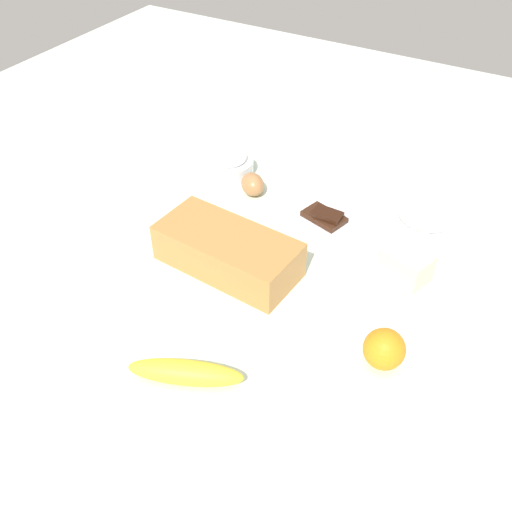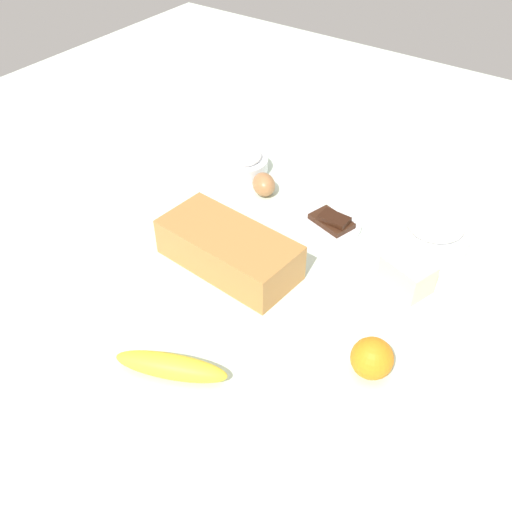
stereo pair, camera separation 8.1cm
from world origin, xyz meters
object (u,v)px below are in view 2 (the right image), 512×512
at_px(banana, 171,366).
at_px(egg_near_butter, 264,184).
at_px(loaf_pan, 229,249).
at_px(orange_fruit, 372,358).
at_px(butter_block, 407,275).
at_px(sugar_bowl, 243,162).
at_px(chocolate_plate, 331,223).
at_px(flour_bowl, 434,231).

xyz_separation_m(banana, egg_near_butter, (-0.17, 0.51, 0.01)).
relative_size(loaf_pan, orange_fruit, 4.11).
bearing_deg(butter_block, sugar_bowl, 163.41).
xyz_separation_m(loaf_pan, orange_fruit, (0.35, -0.08, -0.01)).
relative_size(banana, butter_block, 2.11).
xyz_separation_m(banana, chocolate_plate, (0.02, 0.49, -0.01)).
xyz_separation_m(loaf_pan, sugar_bowl, (-0.18, 0.29, -0.01)).
bearing_deg(flour_bowl, loaf_pan, -135.32).
height_order(egg_near_butter, chocolate_plate, egg_near_butter).
bearing_deg(egg_near_butter, loaf_pan, -70.56).
height_order(butter_block, chocolate_plate, butter_block).
xyz_separation_m(orange_fruit, butter_block, (-0.04, 0.22, -0.01)).
bearing_deg(orange_fruit, chocolate_plate, 129.03).
distance_m(banana, butter_block, 0.47).
bearing_deg(loaf_pan, chocolate_plate, 69.48).
distance_m(flour_bowl, butter_block, 0.15).
bearing_deg(sugar_bowl, loaf_pan, -58.10).
distance_m(sugar_bowl, butter_block, 0.52).
bearing_deg(flour_bowl, sugar_bowl, -179.29).
height_order(banana, orange_fruit, orange_fruit).
bearing_deg(banana, orange_fruit, 36.21).
height_order(flour_bowl, butter_block, flour_bowl).
distance_m(flour_bowl, chocolate_plate, 0.21).
xyz_separation_m(sugar_bowl, egg_near_butter, (0.10, -0.05, -0.00)).
bearing_deg(banana, egg_near_butter, 108.74).
distance_m(sugar_bowl, orange_fruit, 0.65).
height_order(loaf_pan, sugar_bowl, loaf_pan).
bearing_deg(loaf_pan, banana, -67.36).
distance_m(flour_bowl, banana, 0.61).
relative_size(banana, chocolate_plate, 1.46).
bearing_deg(orange_fruit, loaf_pan, 167.53).
bearing_deg(loaf_pan, flour_bowl, 49.22).
bearing_deg(chocolate_plate, loaf_pan, -115.06).
distance_m(loaf_pan, orange_fruit, 0.36).
height_order(flour_bowl, banana, flour_bowl).
bearing_deg(orange_fruit, banana, -143.79).
relative_size(egg_near_butter, chocolate_plate, 0.50).
distance_m(loaf_pan, flour_bowl, 0.43).
relative_size(loaf_pan, butter_block, 3.22).
distance_m(loaf_pan, banana, 0.28).
height_order(orange_fruit, egg_near_butter, orange_fruit).
height_order(flour_bowl, sugar_bowl, flour_bowl).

